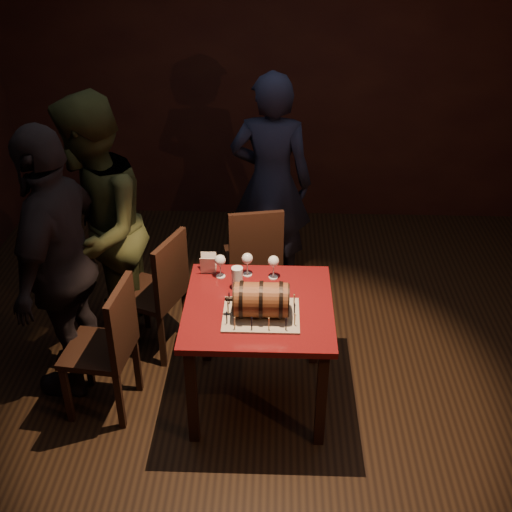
% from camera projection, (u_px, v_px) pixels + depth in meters
% --- Properties ---
extents(room_shell, '(5.04, 5.04, 2.80)m').
position_uv_depth(room_shell, '(266.00, 194.00, 3.70)').
color(room_shell, black).
rests_on(room_shell, ground).
extents(pub_table, '(0.90, 0.90, 0.75)m').
position_uv_depth(pub_table, '(259.00, 319.00, 3.94)').
color(pub_table, '#4C0C0F').
rests_on(pub_table, ground).
extents(cake_board, '(0.45, 0.35, 0.01)m').
position_uv_depth(cake_board, '(261.00, 315.00, 3.78)').
color(cake_board, '#9F9380').
rests_on(cake_board, pub_table).
extents(barrel_cake, '(0.38, 0.22, 0.22)m').
position_uv_depth(barrel_cake, '(261.00, 300.00, 3.72)').
color(barrel_cake, brown).
rests_on(barrel_cake, cake_board).
extents(birthday_candles, '(0.40, 0.30, 0.09)m').
position_uv_depth(birthday_candles, '(261.00, 308.00, 3.75)').
color(birthday_candles, '#E7CB8A').
rests_on(birthday_candles, cake_board).
extents(wine_glass_left, '(0.07, 0.07, 0.16)m').
position_uv_depth(wine_glass_left, '(220.00, 261.00, 4.09)').
color(wine_glass_left, silver).
rests_on(wine_glass_left, pub_table).
extents(wine_glass_mid, '(0.07, 0.07, 0.16)m').
position_uv_depth(wine_glass_mid, '(247.00, 259.00, 4.10)').
color(wine_glass_mid, silver).
rests_on(wine_glass_mid, pub_table).
extents(wine_glass_right, '(0.07, 0.07, 0.16)m').
position_uv_depth(wine_glass_right, '(274.00, 262.00, 4.08)').
color(wine_glass_right, silver).
rests_on(wine_glass_right, pub_table).
extents(pint_of_ale, '(0.07, 0.07, 0.15)m').
position_uv_depth(pint_of_ale, '(237.00, 279.00, 3.99)').
color(pint_of_ale, silver).
rests_on(pint_of_ale, pub_table).
extents(menu_card, '(0.10, 0.05, 0.13)m').
position_uv_depth(menu_card, '(208.00, 264.00, 4.15)').
color(menu_card, white).
rests_on(menu_card, pub_table).
extents(chair_back, '(0.47, 0.47, 0.93)m').
position_uv_depth(chair_back, '(254.00, 255.00, 4.82)').
color(chair_back, black).
rests_on(chair_back, ground).
extents(chair_left_rear, '(0.52, 0.52, 0.93)m').
position_uv_depth(chair_left_rear, '(160.00, 288.00, 4.44)').
color(chair_left_rear, black).
rests_on(chair_left_rear, ground).
extents(chair_left_front, '(0.45, 0.45, 0.93)m').
position_uv_depth(chair_left_front, '(110.00, 343.00, 3.93)').
color(chair_left_front, black).
rests_on(chair_left_front, ground).
extents(person_back, '(0.69, 0.49, 1.78)m').
position_uv_depth(person_back, '(271.00, 183.00, 5.05)').
color(person_back, black).
rests_on(person_back, ground).
extents(person_left_rear, '(0.80, 0.97, 1.86)m').
position_uv_depth(person_left_rear, '(95.00, 230.00, 4.31)').
color(person_left_rear, '#32371B').
rests_on(person_left_rear, ground).
extents(person_left_front, '(0.58, 1.12, 1.83)m').
position_uv_depth(person_left_front, '(61.00, 265.00, 3.96)').
color(person_left_front, black).
rests_on(person_left_front, ground).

